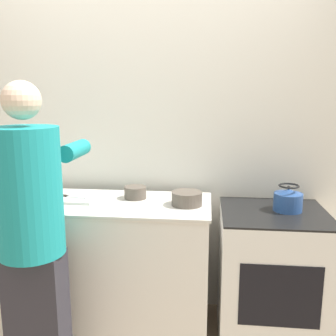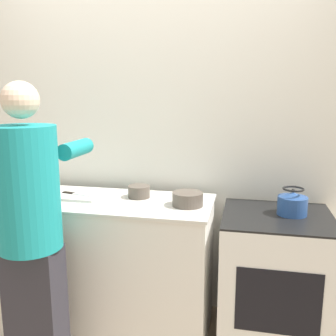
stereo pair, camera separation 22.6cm
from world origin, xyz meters
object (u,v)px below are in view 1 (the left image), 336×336
at_px(knife, 71,196).
at_px(kettle, 288,200).
at_px(cutting_board, 65,199).
at_px(bowl_prep, 187,198).
at_px(oven, 271,276).
at_px(person, 33,231).

xyz_separation_m(knife, kettle, (1.41, 0.03, 0.01)).
relative_size(cutting_board, bowl_prep, 2.02).
xyz_separation_m(oven, bowl_prep, (-0.55, -0.04, 0.52)).
bearing_deg(kettle, bowl_prep, -173.21).
xyz_separation_m(person, bowl_prep, (0.78, 0.51, 0.06)).
bearing_deg(oven, bowl_prep, -175.40).
bearing_deg(bowl_prep, cutting_board, 178.32).
bearing_deg(knife, kettle, 13.48).
height_order(knife, bowl_prep, bowl_prep).
relative_size(person, cutting_board, 4.29).
xyz_separation_m(oven, kettle, (0.08, 0.03, 0.51)).
relative_size(person, kettle, 9.33).
bearing_deg(oven, cutting_board, -179.12).
height_order(person, kettle, person).
distance_m(oven, knife, 1.42).
relative_size(cutting_board, knife, 1.68).
distance_m(oven, cutting_board, 1.44).
xyz_separation_m(person, kettle, (1.41, 0.58, 0.05)).
bearing_deg(knife, cutting_board, -132.11).
bearing_deg(oven, person, -157.41).
height_order(oven, person, person).
relative_size(knife, bowl_prep, 1.20).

